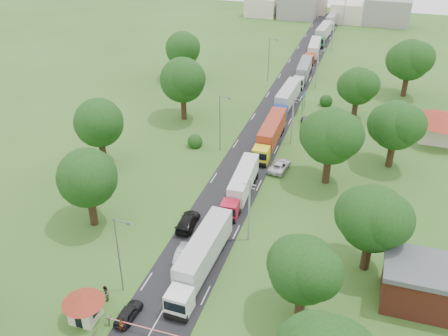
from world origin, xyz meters
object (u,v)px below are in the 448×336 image
at_px(guard_booth, 84,304).
at_px(pedestrian_near, 122,326).
at_px(info_sign, 304,98).
at_px(car_lane_mid, 183,254).
at_px(truck_0, 201,257).
at_px(car_lane_front, 128,313).
at_px(boom_barrier, 136,326).

relative_size(guard_booth, pedestrian_near, 2.54).
xyz_separation_m(guard_booth, info_sign, (12.40, 60.00, 0.84)).
distance_m(car_lane_mid, pedestrian_near, 12.55).
bearing_deg(info_sign, car_lane_mid, -97.36).
bearing_deg(truck_0, car_lane_front, -118.62).
relative_size(boom_barrier, car_lane_mid, 2.00).
height_order(boom_barrier, truck_0, truck_0).
distance_m(guard_booth, truck_0, 13.81).
height_order(boom_barrier, guard_booth, guard_booth).
bearing_deg(boom_barrier, car_lane_front, 137.60).
bearing_deg(boom_barrier, truck_0, 72.81).
relative_size(guard_booth, info_sign, 1.07).
bearing_deg(car_lane_front, boom_barrier, 140.94).
height_order(car_lane_mid, pedestrian_near, pedestrian_near).
bearing_deg(truck_0, info_sign, 86.15).
distance_m(truck_0, pedestrian_near, 11.87).
height_order(truck_0, car_lane_mid, truck_0).
bearing_deg(truck_0, pedestrian_near, -112.96).
xyz_separation_m(boom_barrier, guard_booth, (-5.84, -0.00, 1.27)).
relative_size(boom_barrier, truck_0, 0.59).
bearing_deg(car_lane_front, truck_0, -115.28).
height_order(info_sign, car_lane_front, info_sign).
relative_size(truck_0, pedestrian_near, 8.99).
bearing_deg(pedestrian_near, guard_booth, 146.00).
bearing_deg(info_sign, car_lane_front, -97.98).
distance_m(guard_booth, info_sign, 61.27).
xyz_separation_m(boom_barrier, pedestrian_near, (-1.37, -0.43, -0.02)).
bearing_deg(guard_booth, truck_0, 48.97).
bearing_deg(guard_booth, pedestrian_near, -5.49).
relative_size(truck_0, car_lane_front, 3.83).
distance_m(truck_0, car_lane_front, 10.28).
relative_size(boom_barrier, guard_booth, 2.10).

